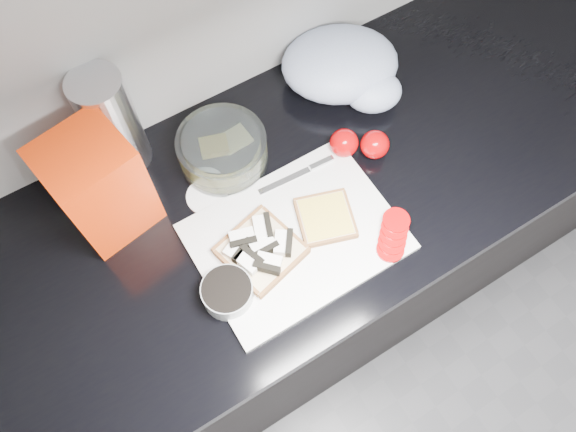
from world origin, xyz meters
The scene contains 14 objects.
base_cabinet centered at (0.00, 1.20, 0.43)m, with size 3.50×0.60×0.86m, color black.
countertop centered at (0.00, 1.20, 0.88)m, with size 3.50×0.64×0.04m, color black.
cutting_board centered at (0.00, 1.10, 0.91)m, with size 0.40×0.30×0.01m, color silver.
bread_left centered at (-0.08, 1.10, 0.93)m, with size 0.17×0.17×0.05m.
bread_right centered at (0.07, 1.10, 0.92)m, with size 0.14×0.14×0.02m.
tomato_slices centered at (0.16, 0.99, 0.92)m, with size 0.11×0.11×0.02m.
knife centered at (0.10, 1.21, 0.91)m, with size 0.18×0.02×0.01m.
seed_tub centered at (-0.17, 1.06, 0.93)m, with size 0.10×0.10×0.05m.
tub_lid centered at (-0.11, 1.28, 0.90)m, with size 0.09×0.09×0.01m, color white.
glass_bowl centered at (-0.03, 1.34, 0.94)m, with size 0.19×0.19×0.08m.
bread_bag centered at (-0.29, 1.34, 1.02)m, with size 0.15×0.14×0.24m, color #F61F04.
steel_canister centered at (-0.21, 1.45, 1.02)m, with size 0.10×0.10×0.25m, color silver.
grocery_bag centered at (0.30, 1.37, 0.96)m, with size 0.33×0.32×0.12m.
whole_tomatoes centered at (0.23, 1.20, 0.93)m, with size 0.12×0.10×0.06m.
Camera 1 is at (-0.25, 0.72, 1.94)m, focal length 35.00 mm.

